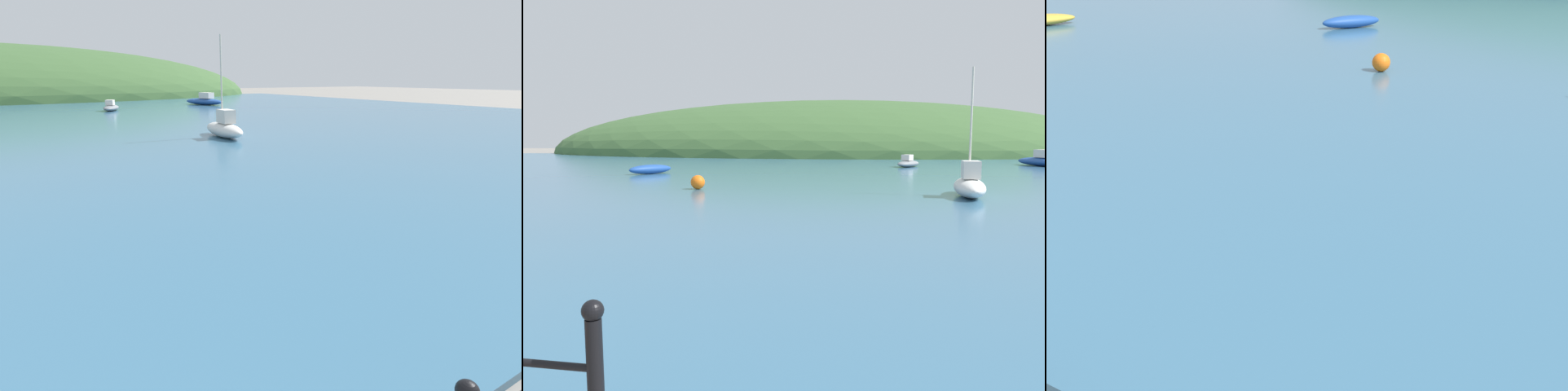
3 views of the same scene
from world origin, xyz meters
TOP-DOWN VIEW (x-y plane):
  - boat_nearest_quay at (9.39, 35.70)m, footprint 2.19×3.23m
  - boat_twin_mast at (10.30, 17.10)m, footprint 1.18×3.44m
  - boat_white_sailboat at (18.94, 38.60)m, footprint 2.99×5.05m

SIDE VIEW (x-z plane):
  - boat_nearest_quay at x=9.39m, z-range -0.05..0.81m
  - boat_white_sailboat at x=18.94m, z-range -0.11..1.08m
  - boat_twin_mast at x=10.30m, z-range -1.67..2.70m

